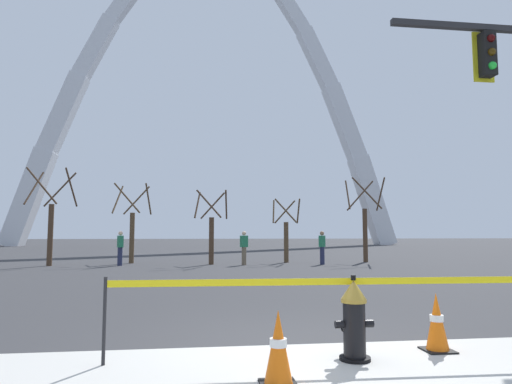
# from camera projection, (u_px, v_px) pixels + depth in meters

# --- Properties ---
(ground_plane) EXTENTS (240.00, 240.00, 0.00)m
(ground_plane) POSITION_uv_depth(u_px,v_px,m) (291.00, 348.00, 5.80)
(ground_plane) COLOR #333335
(fire_hydrant) EXTENTS (0.46, 0.48, 0.99)m
(fire_hydrant) POSITION_uv_depth(u_px,v_px,m) (354.00, 320.00, 5.25)
(fire_hydrant) COLOR black
(fire_hydrant) RESTS_ON ground
(caution_tape_barrier) EXTENTS (5.28, 0.20, 0.99)m
(caution_tape_barrier) POSITION_uv_depth(u_px,v_px,m) (331.00, 301.00, 5.32)
(caution_tape_barrier) COLOR #232326
(caution_tape_barrier) RESTS_ON ground
(traffic_cone_by_hydrant) EXTENTS (0.36, 0.36, 0.73)m
(traffic_cone_by_hydrant) POSITION_uv_depth(u_px,v_px,m) (437.00, 323.00, 5.64)
(traffic_cone_by_hydrant) COLOR black
(traffic_cone_by_hydrant) RESTS_ON ground
(traffic_cone_mid_sidewalk) EXTENTS (0.36, 0.36, 0.73)m
(traffic_cone_mid_sidewalk) POSITION_uv_depth(u_px,v_px,m) (278.00, 348.00, 4.37)
(traffic_cone_mid_sidewalk) COLOR black
(traffic_cone_mid_sidewalk) RESTS_ON ground
(monument_arch) EXTENTS (48.59, 2.30, 40.82)m
(monument_arch) POSITION_uv_depth(u_px,v_px,m) (209.00, 104.00, 57.14)
(monument_arch) COLOR silver
(monument_arch) RESTS_ON ground
(tree_far_left) EXTENTS (2.05, 2.06, 4.45)m
(tree_far_left) POSITION_uv_depth(u_px,v_px,m) (51.00, 223.00, 20.59)
(tree_far_left) COLOR #473323
(tree_far_left) RESTS_ON ground
(tree_left_mid) EXTENTS (1.83, 1.84, 3.97)m
(tree_left_mid) POSITION_uv_depth(u_px,v_px,m) (132.00, 228.00, 22.41)
(tree_left_mid) COLOR brown
(tree_left_mid) RESTS_ON ground
(tree_center_left) EXTENTS (1.65, 1.66, 3.55)m
(tree_center_left) POSITION_uv_depth(u_px,v_px,m) (211.00, 231.00, 21.52)
(tree_center_left) COLOR #473323
(tree_center_left) RESTS_ON ground
(tree_center_right) EXTENTS (1.52, 1.53, 3.25)m
(tree_center_right) POSITION_uv_depth(u_px,v_px,m) (286.00, 234.00, 23.00)
(tree_center_right) COLOR brown
(tree_center_right) RESTS_ON ground
(tree_right_mid) EXTENTS (2.01, 2.02, 4.36)m
(tree_right_mid) POSITION_uv_depth(u_px,v_px,m) (365.00, 225.00, 23.34)
(tree_right_mid) COLOR #473323
(tree_right_mid) RESTS_ON ground
(pedestrian_walking_left) EXTENTS (0.39, 0.33, 1.59)m
(pedestrian_walking_left) POSITION_uv_depth(u_px,v_px,m) (244.00, 248.00, 21.05)
(pedestrian_walking_left) COLOR brown
(pedestrian_walking_left) RESTS_ON ground
(pedestrian_standing_center) EXTENTS (0.33, 0.39, 1.59)m
(pedestrian_standing_center) POSITION_uv_depth(u_px,v_px,m) (120.00, 248.00, 20.61)
(pedestrian_standing_center) COLOR #232847
(pedestrian_standing_center) RESTS_ON ground
(pedestrian_walking_right) EXTENTS (0.37, 0.39, 1.59)m
(pedestrian_walking_right) POSITION_uv_depth(u_px,v_px,m) (322.00, 247.00, 21.39)
(pedestrian_walking_right) COLOR #232847
(pedestrian_walking_right) RESTS_ON ground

